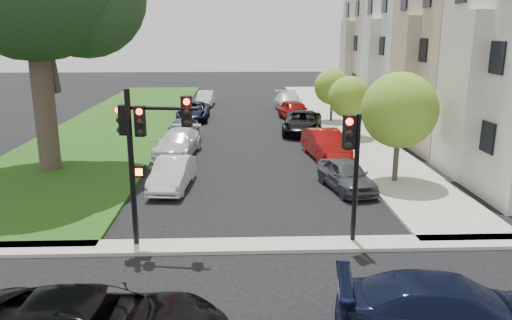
{
  "coord_description": "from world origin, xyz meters",
  "views": [
    {
      "loc": [
        -0.68,
        -12.16,
        6.46
      ],
      "look_at": [
        0.0,
        5.0,
        2.0
      ],
      "focal_mm": 35.0,
      "sensor_mm": 36.0,
      "label": 1
    }
  ],
  "objects_px": {
    "small_tree_a": "(399,110)",
    "car_parked_7": "(183,130)",
    "car_parked_3": "(295,110)",
    "car_parked_9": "(206,98)",
    "car_parked_4": "(289,102)",
    "traffic_signal_secondary": "(352,155)",
    "car_parked_1": "(325,144)",
    "car_cross_far": "(453,312)",
    "small_tree_c": "(332,87)",
    "traffic_signal_main": "(143,140)",
    "car_parked_6": "(178,143)",
    "car_parked_0": "(346,175)",
    "small_tree_b": "(349,97)",
    "car_parked_5": "(172,174)",
    "car_parked_8": "(193,111)",
    "car_parked_2": "(303,122)"
  },
  "relations": [
    {
      "from": "car_parked_3",
      "to": "car_parked_9",
      "type": "distance_m",
      "value": 10.57
    },
    {
      "from": "car_cross_far",
      "to": "car_parked_3",
      "type": "xyz_separation_m",
      "value": [
        -0.22,
        27.33,
        0.03
      ]
    },
    {
      "from": "car_parked_8",
      "to": "car_parked_5",
      "type": "bearing_deg",
      "value": -88.19
    },
    {
      "from": "car_parked_4",
      "to": "car_cross_far",
      "type": "bearing_deg",
      "value": -91.57
    },
    {
      "from": "traffic_signal_secondary",
      "to": "car_parked_3",
      "type": "xyz_separation_m",
      "value": [
        0.85,
        22.16,
        -2.11
      ]
    },
    {
      "from": "traffic_signal_secondary",
      "to": "car_parked_4",
      "type": "relative_size",
      "value": 0.78
    },
    {
      "from": "car_parked_2",
      "to": "car_parked_4",
      "type": "distance_m",
      "value": 9.29
    },
    {
      "from": "small_tree_a",
      "to": "car_parked_4",
      "type": "bearing_deg",
      "value": 97.06
    },
    {
      "from": "small_tree_b",
      "to": "car_parked_4",
      "type": "xyz_separation_m",
      "value": [
        -2.52,
        10.86,
        -1.78
      ]
    },
    {
      "from": "car_parked_3",
      "to": "small_tree_b",
      "type": "bearing_deg",
      "value": -78.46
    },
    {
      "from": "car_parked_6",
      "to": "car_parked_7",
      "type": "xyz_separation_m",
      "value": [
        -0.13,
        3.68,
        0.0
      ]
    },
    {
      "from": "car_parked_3",
      "to": "car_parked_4",
      "type": "distance_m",
      "value": 4.45
    },
    {
      "from": "traffic_signal_main",
      "to": "traffic_signal_secondary",
      "type": "bearing_deg",
      "value": -0.37
    },
    {
      "from": "car_parked_9",
      "to": "traffic_signal_secondary",
      "type": "bearing_deg",
      "value": -76.26
    },
    {
      "from": "small_tree_a",
      "to": "small_tree_c",
      "type": "bearing_deg",
      "value": 90.0
    },
    {
      "from": "small_tree_c",
      "to": "traffic_signal_main",
      "type": "distance_m",
      "value": 23.37
    },
    {
      "from": "small_tree_a",
      "to": "traffic_signal_secondary",
      "type": "relative_size",
      "value": 1.18
    },
    {
      "from": "car_parked_4",
      "to": "car_parked_1",
      "type": "bearing_deg",
      "value": -90.92
    },
    {
      "from": "car_parked_7",
      "to": "car_parked_9",
      "type": "xyz_separation_m",
      "value": [
        0.52,
        14.67,
        -0.04
      ]
    },
    {
      "from": "traffic_signal_secondary",
      "to": "car_parked_7",
      "type": "xyz_separation_m",
      "value": [
        -6.73,
        15.36,
        -2.17
      ]
    },
    {
      "from": "small_tree_a",
      "to": "small_tree_b",
      "type": "relative_size",
      "value": 1.26
    },
    {
      "from": "car_cross_far",
      "to": "car_parked_2",
      "type": "relative_size",
      "value": 0.96
    },
    {
      "from": "traffic_signal_secondary",
      "to": "car_parked_6",
      "type": "height_order",
      "value": "traffic_signal_secondary"
    },
    {
      "from": "small_tree_b",
      "to": "car_cross_far",
      "type": "height_order",
      "value": "small_tree_b"
    },
    {
      "from": "small_tree_a",
      "to": "traffic_signal_secondary",
      "type": "height_order",
      "value": "small_tree_a"
    },
    {
      "from": "small_tree_a",
      "to": "car_parked_1",
      "type": "xyz_separation_m",
      "value": [
        -2.26,
        4.56,
        -2.48
      ]
    },
    {
      "from": "small_tree_c",
      "to": "car_parked_2",
      "type": "xyz_separation_m",
      "value": [
        -2.61,
        -4.0,
        -1.85
      ]
    },
    {
      "from": "car_parked_9",
      "to": "traffic_signal_main",
      "type": "bearing_deg",
      "value": -87.92
    },
    {
      "from": "car_parked_3",
      "to": "car_parked_6",
      "type": "relative_size",
      "value": 0.93
    },
    {
      "from": "small_tree_a",
      "to": "traffic_signal_secondary",
      "type": "xyz_separation_m",
      "value": [
        -3.42,
        -6.27,
        -0.36
      ]
    },
    {
      "from": "car_parked_1",
      "to": "car_parked_7",
      "type": "height_order",
      "value": "car_parked_1"
    },
    {
      "from": "car_parked_4",
      "to": "car_parked_3",
      "type": "bearing_deg",
      "value": -92.52
    },
    {
      "from": "car_parked_5",
      "to": "car_parked_8",
      "type": "bearing_deg",
      "value": 96.56
    },
    {
      "from": "car_parked_2",
      "to": "car_parked_6",
      "type": "relative_size",
      "value": 1.1
    },
    {
      "from": "car_parked_1",
      "to": "car_cross_far",
      "type": "bearing_deg",
      "value": -97.65
    },
    {
      "from": "small_tree_a",
      "to": "car_parked_2",
      "type": "height_order",
      "value": "small_tree_a"
    },
    {
      "from": "car_parked_6",
      "to": "car_parked_4",
      "type": "bearing_deg",
      "value": 70.99
    },
    {
      "from": "small_tree_a",
      "to": "car_parked_7",
      "type": "bearing_deg",
      "value": 138.13
    },
    {
      "from": "small_tree_b",
      "to": "car_parked_5",
      "type": "relative_size",
      "value": 0.98
    },
    {
      "from": "car_parked_7",
      "to": "car_parked_9",
      "type": "height_order",
      "value": "car_parked_7"
    },
    {
      "from": "car_parked_1",
      "to": "car_parked_4",
      "type": "relative_size",
      "value": 0.85
    },
    {
      "from": "traffic_signal_main",
      "to": "car_parked_8",
      "type": "height_order",
      "value": "traffic_signal_main"
    },
    {
      "from": "traffic_signal_main",
      "to": "car_parked_2",
      "type": "distance_m",
      "value": 18.84
    },
    {
      "from": "car_parked_0",
      "to": "car_parked_6",
      "type": "bearing_deg",
      "value": 129.51
    },
    {
      "from": "small_tree_a",
      "to": "small_tree_c",
      "type": "height_order",
      "value": "small_tree_a"
    },
    {
      "from": "traffic_signal_secondary",
      "to": "car_cross_far",
      "type": "xyz_separation_m",
      "value": [
        1.07,
        -5.16,
        -2.14
      ]
    },
    {
      "from": "small_tree_c",
      "to": "car_parked_1",
      "type": "height_order",
      "value": "small_tree_c"
    },
    {
      "from": "traffic_signal_secondary",
      "to": "car_parked_6",
      "type": "relative_size",
      "value": 0.88
    },
    {
      "from": "car_parked_1",
      "to": "small_tree_c",
      "type": "bearing_deg",
      "value": 70.56
    },
    {
      "from": "small_tree_c",
      "to": "car_parked_1",
      "type": "xyz_separation_m",
      "value": [
        -2.26,
        -10.5,
        -1.83
      ]
    }
  ]
}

